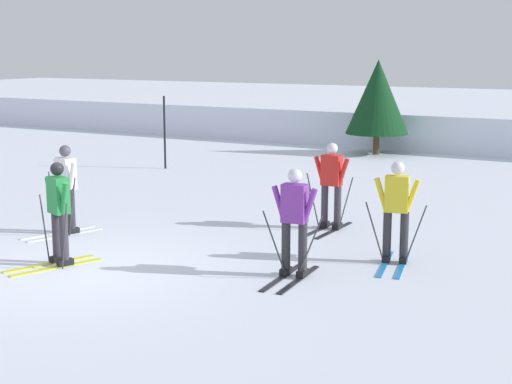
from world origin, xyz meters
TOP-DOWN VIEW (x-y plane):
  - ground_plane at (0.00, 0.00)m, footprint 120.00×120.00m
  - far_snow_ridge at (0.00, 21.37)m, footprint 80.00×9.77m
  - skier_white at (-1.88, 1.79)m, footprint 0.97×1.64m
  - skier_green at (-0.43, 0.06)m, footprint 0.95×1.63m
  - skier_yellow at (4.33, 2.89)m, footprint 0.98×1.64m
  - skier_red at (2.39, 4.66)m, footprint 1.00×1.61m
  - skier_purple at (3.22, 1.37)m, footprint 1.00×1.63m
  - trail_marker_pole at (-5.07, 9.38)m, footprint 0.06×0.06m
  - conifer_far_left at (-0.72, 15.38)m, footprint 2.10×2.10m

SIDE VIEW (x-z plane):
  - ground_plane at x=0.00m, z-range 0.00..0.00m
  - far_snow_ridge at x=0.00m, z-range 0.00..1.26m
  - skier_green at x=-0.43m, z-range 0.06..1.77m
  - skier_white at x=-1.88m, z-range 0.06..1.77m
  - skier_purple at x=3.22m, z-range 0.10..1.81m
  - skier_yellow at x=4.33m, z-range 0.10..1.81m
  - skier_red at x=2.39m, z-range 0.10..1.81m
  - trail_marker_pole at x=-5.07m, z-range 0.00..2.14m
  - conifer_far_left at x=-0.72m, z-range 0.35..3.50m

